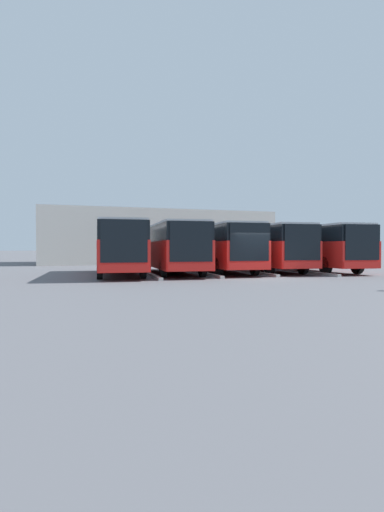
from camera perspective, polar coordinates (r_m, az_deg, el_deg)
name	(u,v)px	position (r m, az deg, el deg)	size (l,w,h in m)	color
ground_plane	(260,279)	(22.02, 9.66, -3.20)	(600.00, 600.00, 0.00)	#5B5B60
bus_0	(314,247)	(29.79, 17.08, 1.30)	(3.41, 10.78, 3.18)	red
curb_divider_0	(306,272)	(27.56, 16.00, -2.21)	(0.24, 7.48, 0.15)	#B2B2AD
bus_1	(265,247)	(28.71, 10.40, 1.34)	(3.41, 10.78, 3.18)	red
curb_divider_1	(253,272)	(26.56, 8.71, -2.30)	(0.24, 7.48, 0.15)	#B2B2AD
bus_2	(220,246)	(27.11, 4.07, 1.37)	(3.41, 10.78, 3.18)	red
curb_divider_2	(204,273)	(25.07, 1.75, -2.49)	(0.24, 7.48, 0.15)	#B2B2AD
bus_3	(172,246)	(25.70, -2.84, 1.39)	(3.41, 10.78, 3.18)	red
curb_divider_3	(151,275)	(23.82, -5.87, -2.68)	(0.24, 7.48, 0.15)	#B2B2AD
bus_4	(118,246)	(24.90, -10.49, 1.38)	(3.41, 10.78, 3.18)	red
station_building	(156,237)	(45.54, -5.11, 2.68)	(25.00, 12.43, 5.74)	beige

